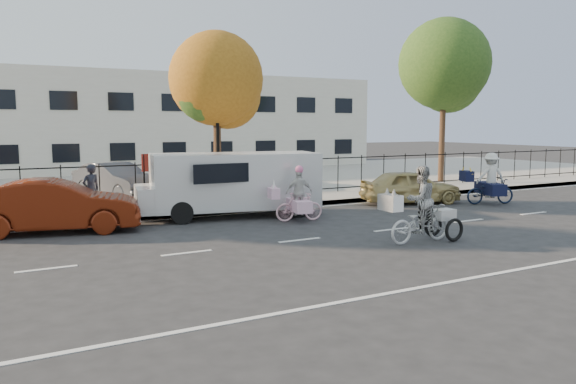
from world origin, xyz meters
TOP-DOWN VIEW (x-y plane):
  - ground at (0.00, 0.00)m, footprint 120.00×120.00m
  - road_markings at (0.00, 0.00)m, footprint 60.00×9.52m
  - curb at (0.00, 5.05)m, footprint 60.00×0.10m
  - sidewalk at (0.00, 6.10)m, footprint 60.00×2.20m
  - parking_lot at (0.00, 15.00)m, footprint 60.00×15.60m
  - iron_fence at (0.00, 7.20)m, footprint 58.00×0.06m
  - building at (0.00, 25.00)m, footprint 34.00×10.00m
  - lamppost at (0.50, 6.80)m, footprint 0.36×0.36m
  - street_sign at (-1.85, 6.80)m, footprint 0.85×0.06m
  - zebra_trike at (2.54, -1.67)m, footprint 2.24×0.85m
  - unicorn_bike at (1.37, 2.47)m, footprint 1.74×1.23m
  - bull_bike at (9.44, 2.26)m, footprint 2.11×1.50m
  - white_van at (-0.04, 4.25)m, footprint 6.02×2.85m
  - red_sedan at (-5.33, 4.09)m, footprint 4.70×2.52m
  - gold_sedan at (6.97, 3.80)m, footprint 3.98×2.38m
  - pedestrian at (-4.13, 5.67)m, footprint 0.69×0.58m
  - lot_car_c at (-2.55, 9.64)m, footprint 2.83×4.31m
  - lot_car_d at (4.56, 10.22)m, footprint 2.40×4.24m
  - tree_mid at (0.82, 7.36)m, footprint 3.50×3.46m
  - tree_east at (12.82, 8.20)m, footprint 4.36×4.36m

SIDE VIEW (x-z plane):
  - ground at x=0.00m, z-range 0.00..0.00m
  - road_markings at x=0.00m, z-range 0.00..0.01m
  - curb at x=0.00m, z-range 0.00..0.15m
  - sidewalk at x=0.00m, z-range 0.00..0.15m
  - parking_lot at x=0.00m, z-range 0.00..0.15m
  - unicorn_bike at x=1.37m, z-range -0.22..1.49m
  - gold_sedan at x=6.97m, z-range 0.00..1.27m
  - red_sedan at x=-5.33m, z-range 0.00..1.47m
  - zebra_trike at x=2.54m, z-range -0.22..1.71m
  - bull_bike at x=9.44m, z-range -0.19..1.71m
  - lot_car_c at x=-2.55m, z-range 0.15..1.49m
  - lot_car_d at x=4.56m, z-range 0.15..1.51m
  - iron_fence at x=0.00m, z-range 0.15..1.65m
  - pedestrian at x=-4.13m, z-range 0.15..1.75m
  - white_van at x=-0.04m, z-range 0.11..2.14m
  - street_sign at x=-1.85m, z-range 0.52..2.32m
  - building at x=0.00m, z-range 0.00..6.00m
  - lamppost at x=0.50m, z-range 0.95..5.28m
  - tree_mid at x=0.82m, z-range 1.26..7.60m
  - tree_east at x=12.82m, z-range 1.60..9.59m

